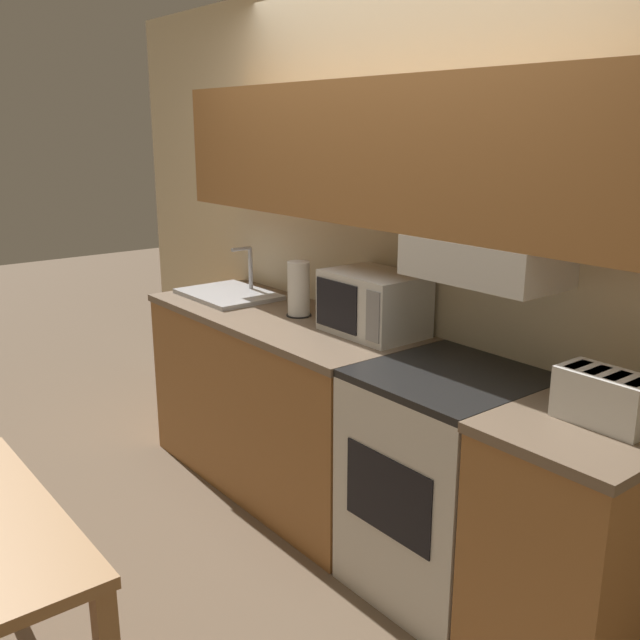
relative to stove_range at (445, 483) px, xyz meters
The scene contains 9 objects.
ground_plane 0.79m from the stove_range, 149.41° to the left, with size 16.00×16.00×0.00m, color brown.
wall_back 1.18m from the stove_range, 153.79° to the left, with size 5.21×0.38×2.55m.
lower_counter_main 1.14m from the stove_range, behind, with size 1.64×0.67×0.93m.
lower_counter_right_stub 0.60m from the stove_range, ahead, with size 0.54×0.67×0.93m.
stove_range is the anchor object (origin of this frame).
microwave 0.86m from the stove_range, 166.88° to the left, with size 0.45×0.33×0.28m.
toaster 0.83m from the stove_range, ahead, with size 0.31×0.16×0.17m.
sink_basin 1.71m from the stove_range, behind, with size 0.55×0.41×0.27m.
paper_towel_roll 1.22m from the stove_range, behind, with size 0.13×0.13×0.28m.
Camera 1 is at (2.26, -2.33, 1.86)m, focal length 40.00 mm.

